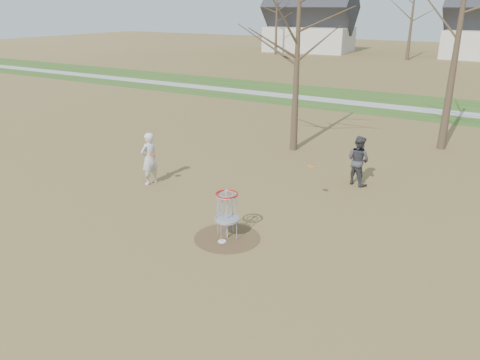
# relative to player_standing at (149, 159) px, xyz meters

# --- Properties ---
(ground) EXTENTS (160.00, 160.00, 0.00)m
(ground) POSITION_rel_player_standing_xyz_m (4.53, -2.10, -0.92)
(ground) COLOR brown
(ground) RESTS_ON ground
(green_band) EXTENTS (160.00, 8.00, 0.01)m
(green_band) POSITION_rel_player_standing_xyz_m (4.53, 18.90, -0.92)
(green_band) COLOR #2D5119
(green_band) RESTS_ON ground
(footpath) EXTENTS (160.00, 1.50, 0.01)m
(footpath) POSITION_rel_player_standing_xyz_m (4.53, 17.90, -0.91)
(footpath) COLOR #9E9E99
(footpath) RESTS_ON green_band
(dirt_circle) EXTENTS (1.80, 1.80, 0.01)m
(dirt_circle) POSITION_rel_player_standing_xyz_m (4.53, -2.10, -0.92)
(dirt_circle) COLOR #47331E
(dirt_circle) RESTS_ON ground
(player_standing) EXTENTS (0.54, 0.73, 1.85)m
(player_standing) POSITION_rel_player_standing_xyz_m (0.00, 0.00, 0.00)
(player_standing) COLOR silver
(player_standing) RESTS_ON ground
(player_throwing) EXTENTS (1.02, 0.91, 1.74)m
(player_throwing) POSITION_rel_player_standing_xyz_m (6.22, 3.71, -0.05)
(player_throwing) COLOR #3A3A40
(player_throwing) RESTS_ON ground
(disc_grounded) EXTENTS (0.22, 0.22, 0.02)m
(disc_grounded) POSITION_rel_player_standing_xyz_m (4.54, -2.36, -0.90)
(disc_grounded) COLOR white
(disc_grounded) RESTS_ON dirt_circle
(discs_in_play) EXTENTS (5.45, 1.54, 0.18)m
(discs_in_play) POSITION_rel_player_standing_xyz_m (3.07, 0.49, 0.31)
(discs_in_play) COLOR orange
(discs_in_play) RESTS_ON ground
(disc_golf_basket) EXTENTS (0.64, 0.64, 1.35)m
(disc_golf_basket) POSITION_rel_player_standing_xyz_m (4.53, -2.10, -0.01)
(disc_golf_basket) COLOR #9EA3AD
(disc_golf_basket) RESTS_ON ground
(bare_trees) EXTENTS (52.62, 44.98, 9.00)m
(bare_trees) POSITION_rel_player_standing_xyz_m (6.31, 33.69, 4.42)
(bare_trees) COLOR #382B1E
(bare_trees) RESTS_ON ground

